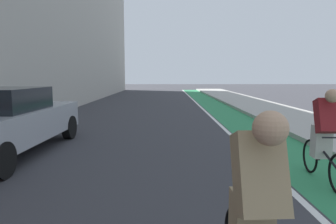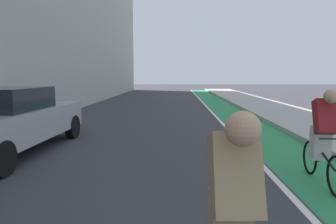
# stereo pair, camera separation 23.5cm
# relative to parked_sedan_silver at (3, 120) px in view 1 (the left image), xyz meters

# --- Properties ---
(ground_plane) EXTENTS (94.60, 94.60, 0.00)m
(ground_plane) POSITION_rel_parked_sedan_silver_xyz_m (3.17, 6.90, -0.79)
(ground_plane) COLOR #38383D
(bike_lane_paint) EXTENTS (1.60, 43.00, 0.00)m
(bike_lane_paint) POSITION_rel_parked_sedan_silver_xyz_m (6.58, 8.90, -0.79)
(bike_lane_paint) COLOR #2D8451
(bike_lane_paint) RESTS_ON ground
(lane_divider_stripe) EXTENTS (0.12, 43.00, 0.00)m
(lane_divider_stripe) POSITION_rel_parked_sedan_silver_xyz_m (5.68, 8.90, -0.79)
(lane_divider_stripe) COLOR white
(lane_divider_stripe) RESTS_ON ground
(sidewalk_right) EXTENTS (3.03, 43.00, 0.14)m
(sidewalk_right) POSITION_rel_parked_sedan_silver_xyz_m (8.90, 8.90, -0.72)
(sidewalk_right) COLOR #A8A59E
(sidewalk_right) RESTS_ON ground
(parked_sedan_silver) EXTENTS (2.13, 4.54, 1.53)m
(parked_sedan_silver) POSITION_rel_parked_sedan_silver_xyz_m (0.00, 0.00, 0.00)
(parked_sedan_silver) COLOR #9EA0A8
(parked_sedan_silver) RESTS_ON ground
(cyclist_lead) EXTENTS (0.48, 1.68, 1.60)m
(cyclist_lead) POSITION_rel_parked_sedan_silver_xyz_m (4.35, -4.81, 0.02)
(cyclist_lead) COLOR black
(cyclist_lead) RESTS_ON ground
(cyclist_mid) EXTENTS (0.48, 1.67, 1.59)m
(cyclist_mid) POSITION_rel_parked_sedan_silver_xyz_m (6.37, -1.85, 0.02)
(cyclist_mid) COLOR black
(cyclist_mid) RESTS_ON ground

